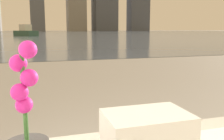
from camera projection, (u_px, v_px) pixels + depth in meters
The scene contains 5 objects.
potted_orchid at pixel (27, 134), 0.66m from camera, with size 0.12×0.12×0.36m.
towel_stack at pixel (147, 131), 0.80m from camera, with size 0.27×0.18×0.12m.
harbor_water at pixel (38, 33), 58.74m from camera, with size 180.00×110.00×0.01m.
harbor_boat_2 at pixel (26, 32), 31.58m from camera, with size 3.16×4.00×1.45m.
skyline_tower_5 at pixel (138, 4), 123.55m from camera, with size 9.71×7.17×26.56m.
Camera 1 is at (-0.55, 0.09, 0.87)m, focal length 40.00 mm.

